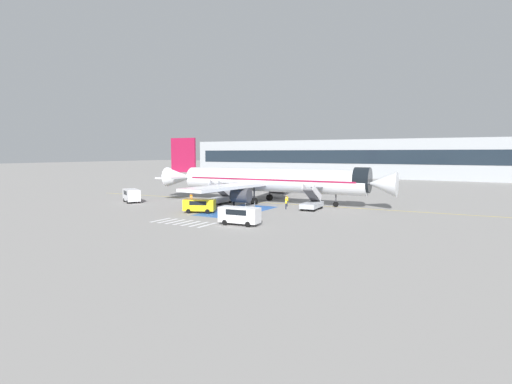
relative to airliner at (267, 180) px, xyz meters
name	(u,v)px	position (x,y,z in m)	size (l,w,h in m)	color
ground_plane	(276,203)	(1.31, 0.60, -3.80)	(600.00, 600.00, 0.00)	gray
apron_leadline_yellow	(271,203)	(0.68, 0.03, -3.80)	(0.20, 75.70, 0.01)	gold
apron_stand_patch_blue	(238,211)	(0.68, -10.43, -3.80)	(6.61, 13.41, 0.01)	#2856A8
apron_walkway_bar_0	(161,220)	(-3.52, -21.91, -3.80)	(0.44, 3.60, 0.01)	silver
apron_walkway_bar_1	(168,221)	(-2.32, -21.91, -3.80)	(0.44, 3.60, 0.01)	silver
apron_walkway_bar_2	(175,222)	(-1.12, -21.91, -3.80)	(0.44, 3.60, 0.01)	silver
apron_walkway_bar_3	(183,222)	(0.08, -21.91, -3.80)	(0.44, 3.60, 0.01)	silver
apron_walkway_bar_4	(191,223)	(1.28, -21.91, -3.80)	(0.44, 3.60, 0.01)	silver
apron_walkway_bar_5	(199,224)	(2.48, -21.91, -3.80)	(0.44, 3.60, 0.01)	silver
apron_walkway_bar_6	(207,225)	(3.68, -21.91, -3.80)	(0.44, 3.60, 0.01)	silver
airliner	(267,180)	(0.00, 0.00, 0.00)	(41.77, 34.48, 11.13)	silver
boarding_stairs_forward	(312,203)	(9.61, -3.97, -2.81)	(2.44, 5.32, 4.02)	#ADB2BA
boarding_stairs_aft	(220,198)	(-6.22, -4.78, -2.81)	(2.44, 5.32, 4.06)	#ADB2BA
fuel_tanker	(281,182)	(-8.50, 22.96, -1.99)	(3.54, 9.33, 3.57)	#38383D
service_van_0	(199,205)	(-3.07, -14.56, -2.65)	(4.73, 3.38, 1.90)	yellow
service_van_1	(131,195)	(-20.34, -10.78, -2.47)	(4.85, 4.05, 2.24)	silver
service_van_2	(239,214)	(6.89, -19.97, -2.55)	(4.93, 2.19, 2.09)	silver
baggage_cart	(250,206)	(0.47, -6.47, -3.55)	(2.57, 3.00, 0.87)	gray
ground_crew_0	(287,200)	(4.85, -2.54, -2.78)	(0.49, 0.38, 1.76)	#2D2D33
ground_crew_1	(191,198)	(-10.45, -7.16, -2.85)	(0.47, 0.46, 1.66)	black
ground_crew_2	(234,201)	(-2.26, -6.83, -2.85)	(0.30, 0.46, 1.66)	black
ground_crew_3	(286,202)	(6.04, -5.43, -2.76)	(0.40, 0.49, 1.80)	#191E38
terminal_building	(376,159)	(-0.05, 79.00, 2.63)	(139.24, 12.10, 12.85)	#9EA3A8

